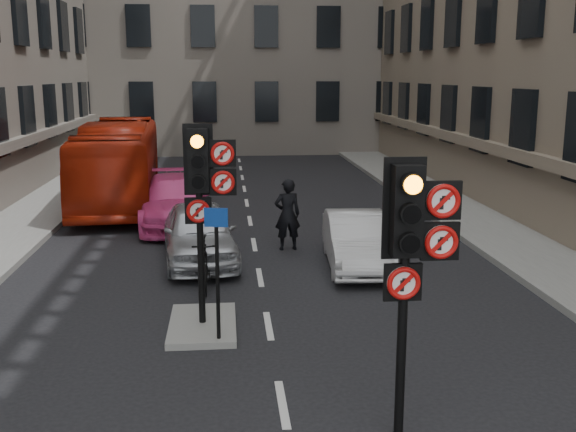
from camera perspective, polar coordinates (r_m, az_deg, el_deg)
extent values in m
cube|color=gray|center=(20.76, 17.26, -0.97)|extent=(3.00, 50.00, 0.16)
cube|color=gray|center=(12.50, -7.23, -9.13)|extent=(1.20, 2.00, 0.12)
cylinder|color=black|center=(8.62, 9.57, -11.02)|extent=(0.12, 0.12, 2.40)
cube|color=black|center=(8.10, 10.00, 0.46)|extent=(0.36, 0.28, 1.10)
cube|color=black|center=(8.23, 9.77, 0.64)|extent=(0.52, 0.03, 1.25)
cylinder|color=orange|center=(7.81, 10.56, 2.61)|extent=(0.22, 0.01, 0.22)
cylinder|color=black|center=(7.87, 10.47, 0.10)|extent=(0.22, 0.01, 0.22)
cylinder|color=black|center=(7.95, 10.37, -2.37)|extent=(0.22, 0.01, 0.22)
cube|color=black|center=(8.18, 12.91, 1.30)|extent=(0.47, 0.05, 0.47)
cylinder|color=white|center=(8.15, 12.99, 1.25)|extent=(0.41, 0.02, 0.41)
torus|color=#BF0C0A|center=(8.13, 13.03, 1.23)|extent=(0.41, 0.06, 0.41)
cube|color=#BF0C0A|center=(8.13, 13.04, 1.22)|extent=(0.25, 0.01, 0.25)
cube|color=black|center=(8.29, 12.75, -2.10)|extent=(0.47, 0.05, 0.47)
cylinder|color=white|center=(8.25, 12.83, -2.16)|extent=(0.41, 0.02, 0.41)
torus|color=#BF0C0A|center=(8.24, 12.86, -2.19)|extent=(0.41, 0.06, 0.41)
cube|color=#BF0C0A|center=(8.23, 12.88, -2.20)|extent=(0.25, 0.01, 0.25)
cube|color=black|center=(8.30, 9.68, -5.54)|extent=(0.47, 0.05, 0.47)
cylinder|color=white|center=(8.26, 9.76, -5.62)|extent=(0.41, 0.02, 0.41)
torus|color=#BF0C0A|center=(8.25, 9.78, -5.65)|extent=(0.41, 0.06, 0.41)
cube|color=#BF0C0A|center=(8.24, 9.79, -5.66)|extent=(0.25, 0.01, 0.25)
cylinder|color=black|center=(12.10, -7.39, -3.56)|extent=(0.12, 0.12, 2.40)
cube|color=black|center=(11.76, -7.62, 4.69)|extent=(0.36, 0.28, 1.10)
cube|color=black|center=(11.89, -7.60, 4.76)|extent=(0.52, 0.03, 1.25)
cylinder|color=orange|center=(11.47, -7.71, 6.26)|extent=(0.22, 0.02, 0.22)
cylinder|color=black|center=(11.51, -7.66, 4.53)|extent=(0.22, 0.02, 0.22)
cylinder|color=black|center=(11.56, -7.62, 2.81)|extent=(0.22, 0.02, 0.22)
cube|color=black|center=(11.71, -5.58, 5.30)|extent=(0.47, 0.05, 0.47)
cylinder|color=white|center=(11.67, -5.58, 5.28)|extent=(0.41, 0.02, 0.41)
torus|color=#BF0C0A|center=(11.66, -5.58, 5.27)|extent=(0.41, 0.06, 0.41)
cube|color=#BF0C0A|center=(11.65, -5.58, 5.26)|extent=(0.25, 0.02, 0.25)
cube|color=black|center=(11.78, -5.53, 2.88)|extent=(0.47, 0.05, 0.47)
cylinder|color=white|center=(11.74, -5.53, 2.85)|extent=(0.41, 0.02, 0.41)
torus|color=#BF0C0A|center=(11.73, -5.53, 2.84)|extent=(0.41, 0.06, 0.41)
cube|color=#BF0C0A|center=(11.72, -5.53, 2.84)|extent=(0.25, 0.02, 0.25)
cube|color=black|center=(11.88, -7.60, 0.46)|extent=(0.47, 0.05, 0.47)
cylinder|color=white|center=(11.84, -7.61, 0.42)|extent=(0.41, 0.02, 0.41)
torus|color=#BF0C0A|center=(11.83, -7.61, 0.41)|extent=(0.41, 0.06, 0.41)
cube|color=#BF0C0A|center=(11.82, -7.61, 0.40)|extent=(0.25, 0.02, 0.25)
imported|color=#B8BBC0|center=(16.62, -7.51, -1.41)|extent=(2.11, 4.37, 1.44)
imported|color=silver|center=(16.12, 5.81, -2.07)|extent=(1.62, 3.98, 1.28)
imported|color=#ED4594|center=(20.74, -9.57, 1.26)|extent=(2.45, 5.23, 1.48)
imported|color=#9A1D0B|center=(24.71, -14.12, 4.41)|extent=(3.13, 10.45, 2.87)
imported|color=black|center=(14.54, -7.07, -4.00)|extent=(0.62, 1.89, 1.12)
imported|color=black|center=(17.52, -0.05, 0.13)|extent=(0.73, 0.53, 1.88)
cylinder|color=black|center=(11.35, -5.99, -5.02)|extent=(0.07, 0.07, 2.23)
cube|color=navy|center=(11.04, -6.11, -0.12)|extent=(0.39, 0.11, 0.31)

